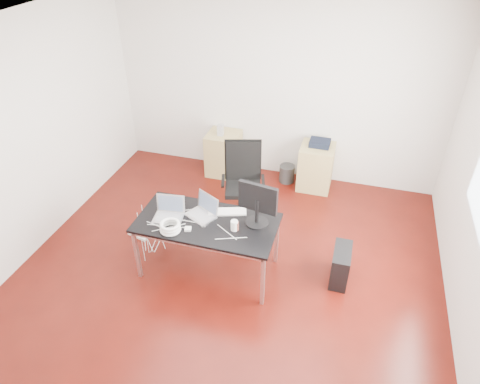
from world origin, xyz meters
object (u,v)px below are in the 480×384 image
(desk, at_px, (207,225))
(office_chair, at_px, (243,178))
(pc_tower, at_px, (340,265))
(filing_cabinet_left, at_px, (224,153))
(filing_cabinet_right, at_px, (316,167))

(desk, relative_size, office_chair, 1.48)
(office_chair, relative_size, pc_tower, 2.40)
(filing_cabinet_left, bearing_deg, office_chair, -58.56)
(desk, relative_size, pc_tower, 3.56)
(desk, distance_m, office_chair, 1.19)
(filing_cabinet_left, xyz_separation_m, filing_cabinet_right, (1.49, 0.00, 0.00))
(office_chair, xyz_separation_m, filing_cabinet_left, (-0.62, 1.01, -0.26))
(filing_cabinet_left, relative_size, filing_cabinet_right, 1.00)
(desk, xyz_separation_m, filing_cabinet_right, (0.96, 2.19, -0.33))
(office_chair, bearing_deg, filing_cabinet_left, 105.15)
(desk, bearing_deg, filing_cabinet_left, 103.56)
(office_chair, height_order, filing_cabinet_right, office_chair)
(filing_cabinet_right, xyz_separation_m, pc_tower, (0.57, -1.92, -0.13))
(filing_cabinet_right, bearing_deg, pc_tower, -73.35)
(office_chair, distance_m, filing_cabinet_left, 1.21)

